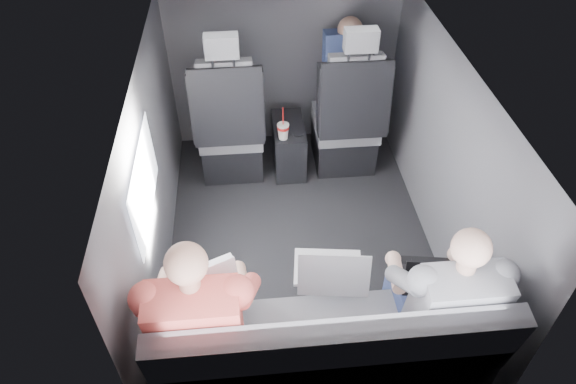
{
  "coord_description": "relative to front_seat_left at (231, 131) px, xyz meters",
  "views": [
    {
      "loc": [
        -0.31,
        -2.4,
        2.69
      ],
      "look_at": [
        -0.09,
        -0.05,
        0.55
      ],
      "focal_mm": 32.0,
      "sensor_mm": 36.0,
      "label": 1
    }
  ],
  "objects": [
    {
      "name": "front_seat_right",
      "position": [
        0.9,
        0.0,
        0.0
      ],
      "size": [
        0.52,
        0.58,
        1.26
      ],
      "color": "black",
      "rests_on": "floor"
    },
    {
      "name": "panel_left",
      "position": [
        -0.45,
        -0.84,
        0.27
      ],
      "size": [
        0.02,
        2.6,
        1.35
      ],
      "primitive_type": "cube",
      "color": "#56565B",
      "rests_on": "floor"
    },
    {
      "name": "laptop_white",
      "position": [
        -0.09,
        -1.6,
        0.23
      ],
      "size": [
        0.35,
        0.37,
        0.22
      ],
      "color": "white",
      "rests_on": "passenger_rear_left"
    },
    {
      "name": "panel_back",
      "position": [
        0.45,
        -2.14,
        0.27
      ],
      "size": [
        1.8,
        0.02,
        1.35
      ],
      "primitive_type": "cube",
      "color": "#56565B",
      "rests_on": "floor"
    },
    {
      "name": "floor",
      "position": [
        0.45,
        -0.84,
        -0.4
      ],
      "size": [
        2.6,
        2.6,
        0.0
      ],
      "primitive_type": "plane",
      "color": "black",
      "rests_on": "ground"
    },
    {
      "name": "rear_bench",
      "position": [
        0.45,
        -1.9,
        -0.09
      ],
      "size": [
        1.6,
        0.57,
        0.92
      ],
      "color": "slate",
      "rests_on": "floor"
    },
    {
      "name": "front_seat_left",
      "position": [
        0.0,
        0.0,
        0.0
      ],
      "size": [
        0.52,
        0.58,
        1.26
      ],
      "color": "black",
      "rests_on": "floor"
    },
    {
      "name": "laptop_silver",
      "position": [
        0.51,
        -1.6,
        0.23
      ],
      "size": [
        0.38,
        0.36,
        0.25
      ],
      "color": "#BCBCC1",
      "rests_on": "rear_bench"
    },
    {
      "name": "panel_right",
      "position": [
        1.35,
        -0.84,
        0.27
      ],
      "size": [
        0.02,
        2.6,
        1.35
      ],
      "primitive_type": "cube",
      "color": "#56565B",
      "rests_on": "floor"
    },
    {
      "name": "ceiling",
      "position": [
        0.45,
        -0.84,
        0.95
      ],
      "size": [
        2.6,
        2.6,
        0.0
      ],
      "primitive_type": "plane",
      "rotation": [
        3.14,
        0.0,
        0.0
      ],
      "color": "#B2B2AD",
      "rests_on": "panel_back"
    },
    {
      "name": "seatbelt",
      "position": [
        0.9,
        -0.17,
        0.4
      ],
      "size": [
        0.35,
        0.11,
        0.59
      ],
      "primitive_type": "cube",
      "rotation": [
        -0.14,
        0.49,
        0.0
      ],
      "color": "black",
      "rests_on": "front_seat_right"
    },
    {
      "name": "laptop_black",
      "position": [
        1.0,
        -1.67,
        0.23
      ],
      "size": [
        0.33,
        0.31,
        0.22
      ],
      "color": "black",
      "rests_on": "passenger_rear_right"
    },
    {
      "name": "panel_front",
      "position": [
        0.45,
        0.46,
        0.27
      ],
      "size": [
        1.8,
        0.02,
        1.35
      ],
      "primitive_type": "cube",
      "color": "#56565B",
      "rests_on": "floor"
    },
    {
      "name": "soda_cup",
      "position": [
        0.39,
        -0.13,
        0.07
      ],
      "size": [
        0.09,
        0.09,
        0.27
      ],
      "color": "white",
      "rests_on": "center_console"
    },
    {
      "name": "center_console",
      "position": [
        0.45,
        0.04,
        -0.2
      ],
      "size": [
        0.24,
        0.48,
        0.41
      ],
      "color": "black",
      "rests_on": "floor"
    },
    {
      "name": "side_window",
      "position": [
        -0.43,
        -1.14,
        0.5
      ],
      "size": [
        0.02,
        0.75,
        0.42
      ],
      "primitive_type": "cube",
      "color": "white",
      "rests_on": "panel_left"
    },
    {
      "name": "passenger_rear_right",
      "position": [
        1.02,
        -1.81,
        0.21
      ],
      "size": [
        0.48,
        0.6,
        1.19
      ],
      "color": "navy",
      "rests_on": "rear_bench"
    },
    {
      "name": "passenger_front_right",
      "position": [
        0.92,
        0.26,
        0.34
      ],
      "size": [
        0.37,
        0.37,
        0.72
      ],
      "color": "navy",
      "rests_on": "front_seat_right"
    },
    {
      "name": "passenger_rear_left",
      "position": [
        -0.14,
        -1.81,
        0.23
      ],
      "size": [
        0.5,
        0.62,
        1.22
      ],
      "color": "#37373C",
      "rests_on": "rear_bench"
    }
  ]
}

